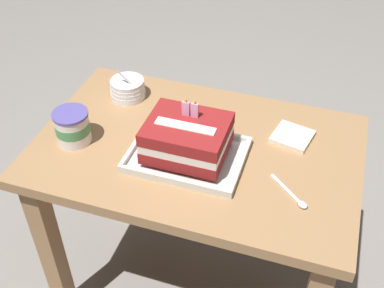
{
  "coord_description": "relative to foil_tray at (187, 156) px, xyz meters",
  "views": [
    {
      "loc": [
        0.33,
        -1.05,
        1.65
      ],
      "look_at": [
        -0.01,
        -0.03,
        0.74
      ],
      "focal_mm": 45.32,
      "sensor_mm": 36.0,
      "label": 1
    }
  ],
  "objects": [
    {
      "name": "ground_plane",
      "position": [
        0.01,
        0.06,
        -0.71
      ],
      "size": [
        8.0,
        8.0,
        0.0
      ],
      "primitive_type": "plane",
      "color": "gray"
    },
    {
      "name": "dining_table",
      "position": [
        0.01,
        0.06,
        -0.13
      ],
      "size": [
        0.97,
        0.63,
        0.71
      ],
      "color": "#9E754C",
      "rests_on": "ground_plane"
    },
    {
      "name": "foil_tray",
      "position": [
        0.0,
        0.0,
        0.0
      ],
      "size": [
        0.33,
        0.24,
        0.02
      ],
      "color": "silver",
      "rests_on": "dining_table"
    },
    {
      "name": "birthday_cake",
      "position": [
        -0.0,
        0.0,
        0.07
      ],
      "size": [
        0.23,
        0.19,
        0.16
      ],
      "color": "maroon",
      "rests_on": "foil_tray"
    },
    {
      "name": "bowl_stack",
      "position": [
        -0.29,
        0.23,
        0.02
      ],
      "size": [
        0.12,
        0.12,
        0.11
      ],
      "color": "white",
      "rests_on": "dining_table"
    },
    {
      "name": "ice_cream_tub",
      "position": [
        -0.35,
        -0.03,
        0.05
      ],
      "size": [
        0.11,
        0.11,
        0.1
      ],
      "color": "white",
      "rests_on": "dining_table"
    },
    {
      "name": "serving_spoon_near_tray",
      "position": [
        0.33,
        -0.07,
        -0.0
      ],
      "size": [
        0.12,
        0.11,
        0.01
      ],
      "color": "silver",
      "rests_on": "dining_table"
    },
    {
      "name": "napkin_pile",
      "position": [
        0.28,
        0.18,
        0.0
      ],
      "size": [
        0.13,
        0.13,
        0.01
      ],
      "color": "silver",
      "rests_on": "dining_table"
    }
  ]
}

